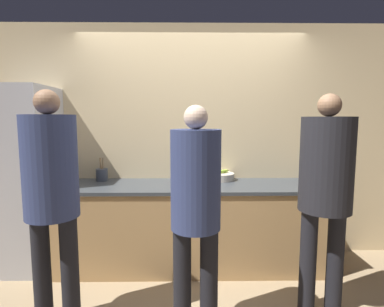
{
  "coord_description": "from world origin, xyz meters",
  "views": [
    {
      "loc": [
        -0.04,
        -2.68,
        1.55
      ],
      "look_at": [
        0.0,
        0.16,
        1.23
      ],
      "focal_mm": 28.0,
      "sensor_mm": 36.0,
      "label": 1
    }
  ],
  "objects_px": {
    "refrigerator": "(23,179)",
    "person_right": "(326,181)",
    "fruit_bowl": "(220,176)",
    "person_center": "(196,202)",
    "utensil_crock": "(102,174)",
    "person_left": "(51,186)",
    "cup_red": "(179,181)",
    "bottle_red": "(201,183)"
  },
  "relations": [
    {
      "from": "refrigerator",
      "to": "person_right",
      "type": "height_order",
      "value": "refrigerator"
    },
    {
      "from": "fruit_bowl",
      "to": "person_center",
      "type": "bearing_deg",
      "value": -103.59
    },
    {
      "from": "utensil_crock",
      "to": "person_center",
      "type": "bearing_deg",
      "value": -50.67
    },
    {
      "from": "person_left",
      "to": "cup_red",
      "type": "relative_size",
      "value": 22.69
    },
    {
      "from": "person_left",
      "to": "utensil_crock",
      "type": "bearing_deg",
      "value": 87.91
    },
    {
      "from": "person_right",
      "to": "utensil_crock",
      "type": "relative_size",
      "value": 6.82
    },
    {
      "from": "bottle_red",
      "to": "cup_red",
      "type": "xyz_separation_m",
      "value": [
        -0.22,
        0.19,
        -0.02
      ]
    },
    {
      "from": "refrigerator",
      "to": "fruit_bowl",
      "type": "distance_m",
      "value": 2.08
    },
    {
      "from": "person_center",
      "to": "fruit_bowl",
      "type": "xyz_separation_m",
      "value": [
        0.3,
        1.25,
        -0.06
      ]
    },
    {
      "from": "refrigerator",
      "to": "person_right",
      "type": "distance_m",
      "value": 2.9
    },
    {
      "from": "person_center",
      "to": "person_right",
      "type": "xyz_separation_m",
      "value": [
        1.02,
        0.25,
        0.09
      ]
    },
    {
      "from": "person_left",
      "to": "person_right",
      "type": "xyz_separation_m",
      "value": [
        2.06,
        0.14,
        0.0
      ]
    },
    {
      "from": "person_right",
      "to": "person_center",
      "type": "bearing_deg",
      "value": -166.47
    },
    {
      "from": "person_left",
      "to": "bottle_red",
      "type": "height_order",
      "value": "person_left"
    },
    {
      "from": "person_right",
      "to": "cup_red",
      "type": "height_order",
      "value": "person_right"
    },
    {
      "from": "fruit_bowl",
      "to": "bottle_red",
      "type": "relative_size",
      "value": 2.12
    },
    {
      "from": "person_right",
      "to": "bottle_red",
      "type": "distance_m",
      "value": 1.12
    },
    {
      "from": "fruit_bowl",
      "to": "utensil_crock",
      "type": "relative_size",
      "value": 1.25
    },
    {
      "from": "refrigerator",
      "to": "fruit_bowl",
      "type": "height_order",
      "value": "refrigerator"
    },
    {
      "from": "person_center",
      "to": "bottle_red",
      "type": "distance_m",
      "value": 0.82
    },
    {
      "from": "person_center",
      "to": "bottle_red",
      "type": "bearing_deg",
      "value": 85.05
    },
    {
      "from": "person_center",
      "to": "utensil_crock",
      "type": "height_order",
      "value": "person_center"
    },
    {
      "from": "person_center",
      "to": "person_left",
      "type": "bearing_deg",
      "value": 174.34
    },
    {
      "from": "bottle_red",
      "to": "utensil_crock",
      "type": "bearing_deg",
      "value": 159.16
    },
    {
      "from": "person_center",
      "to": "cup_red",
      "type": "distance_m",
      "value": 1.02
    },
    {
      "from": "person_right",
      "to": "utensil_crock",
      "type": "bearing_deg",
      "value": 154.19
    },
    {
      "from": "refrigerator",
      "to": "bottle_red",
      "type": "bearing_deg",
      "value": -7.13
    },
    {
      "from": "person_center",
      "to": "cup_red",
      "type": "xyz_separation_m",
      "value": [
        -0.15,
        1.01,
        -0.07
      ]
    },
    {
      "from": "utensil_crock",
      "to": "cup_red",
      "type": "relative_size",
      "value": 3.3
    },
    {
      "from": "person_right",
      "to": "refrigerator",
      "type": "bearing_deg",
      "value": 163.99
    },
    {
      "from": "refrigerator",
      "to": "cup_red",
      "type": "relative_size",
      "value": 24.26
    },
    {
      "from": "fruit_bowl",
      "to": "cup_red",
      "type": "xyz_separation_m",
      "value": [
        -0.45,
        -0.25,
        -0.0
      ]
    },
    {
      "from": "person_center",
      "to": "bottle_red",
      "type": "height_order",
      "value": "person_center"
    },
    {
      "from": "person_left",
      "to": "bottle_red",
      "type": "bearing_deg",
      "value": 32.56
    },
    {
      "from": "person_center",
      "to": "refrigerator",
      "type": "bearing_deg",
      "value": 149.39
    },
    {
      "from": "refrigerator",
      "to": "person_right",
      "type": "xyz_separation_m",
      "value": [
        2.79,
        -0.8,
        0.13
      ]
    },
    {
      "from": "person_right",
      "to": "cup_red",
      "type": "xyz_separation_m",
      "value": [
        -1.17,
        0.76,
        -0.16
      ]
    },
    {
      "from": "fruit_bowl",
      "to": "person_right",
      "type": "bearing_deg",
      "value": -54.56
    },
    {
      "from": "person_left",
      "to": "fruit_bowl",
      "type": "height_order",
      "value": "person_left"
    },
    {
      "from": "cup_red",
      "to": "fruit_bowl",
      "type": "bearing_deg",
      "value": 28.4
    },
    {
      "from": "person_left",
      "to": "person_center",
      "type": "relative_size",
      "value": 1.07
    },
    {
      "from": "refrigerator",
      "to": "bottle_red",
      "type": "relative_size",
      "value": 12.44
    }
  ]
}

